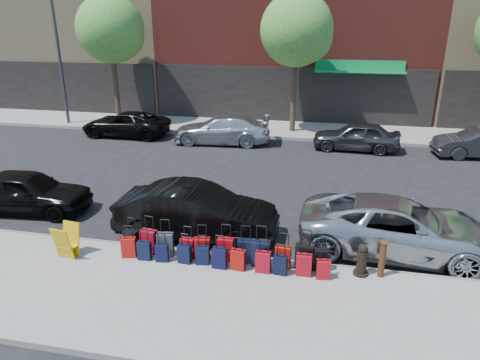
% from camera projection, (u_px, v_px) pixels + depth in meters
% --- Properties ---
extents(ground, '(120.00, 120.00, 0.00)m').
position_uv_depth(ground, '(255.00, 196.00, 15.51)').
color(ground, black).
rests_on(ground, ground).
extents(sidewalk_near, '(60.00, 4.00, 0.15)m').
position_uv_depth(sidewalk_near, '(206.00, 302.00, 9.52)').
color(sidewalk_near, gray).
rests_on(sidewalk_near, ground).
extents(sidewalk_far, '(60.00, 4.00, 0.15)m').
position_uv_depth(sidewalk_far, '(284.00, 129.00, 24.67)').
color(sidewalk_far, gray).
rests_on(sidewalk_far, ground).
extents(curb_near, '(60.00, 0.08, 0.15)m').
position_uv_depth(curb_near, '(226.00, 256.00, 11.38)').
color(curb_near, gray).
rests_on(curb_near, ground).
extents(curb_far, '(60.00, 0.08, 0.15)m').
position_uv_depth(curb_far, '(280.00, 138.00, 22.81)').
color(curb_far, gray).
rests_on(curb_far, ground).
extents(tree_left, '(3.80, 3.80, 7.27)m').
position_uv_depth(tree_left, '(113.00, 31.00, 24.20)').
color(tree_left, black).
rests_on(tree_left, sidewalk_far).
extents(tree_center, '(3.80, 3.80, 7.27)m').
position_uv_depth(tree_center, '(299.00, 32.00, 22.22)').
color(tree_center, black).
rests_on(tree_center, sidewalk_far).
extents(streetlight, '(2.59, 0.18, 8.00)m').
position_uv_depth(streetlight, '(61.00, 45.00, 24.37)').
color(streetlight, '#333338').
rests_on(streetlight, sidewalk_far).
extents(suitcase_front_0, '(0.41, 0.27, 0.93)m').
position_uv_depth(suitcase_front_0, '(132.00, 240.00, 11.46)').
color(suitcase_front_0, black).
rests_on(suitcase_front_0, sidewalk_near).
extents(suitcase_front_1, '(0.46, 0.30, 1.02)m').
position_uv_depth(suitcase_front_1, '(149.00, 241.00, 11.34)').
color(suitcase_front_1, '#9F0A19').
rests_on(suitcase_front_1, sidewalk_near).
extents(suitcase_front_2, '(0.45, 0.29, 1.00)m').
position_uv_depth(suitcase_front_2, '(166.00, 244.00, 11.20)').
color(suitcase_front_2, '#37373C').
rests_on(suitcase_front_2, sidewalk_near).
extents(suitcase_front_3, '(0.36, 0.21, 0.87)m').
position_uv_depth(suitcase_front_3, '(188.00, 248.00, 11.11)').
color(suitcase_front_3, '#B00B14').
rests_on(suitcase_front_3, sidewalk_near).
extents(suitcase_front_4, '(0.43, 0.28, 0.95)m').
position_uv_depth(suitcase_front_4, '(202.00, 248.00, 11.01)').
color(suitcase_front_4, '#9D0B0A').
rests_on(suitcase_front_4, sidewalk_near).
extents(suitcase_front_5, '(0.41, 0.23, 0.99)m').
position_uv_depth(suitcase_front_5, '(226.00, 249.00, 10.96)').
color(suitcase_front_5, '#A10A10').
rests_on(suitcase_front_5, sidewalk_near).
extents(suitcase_front_6, '(0.45, 0.30, 1.01)m').
position_uv_depth(suitcase_front_6, '(246.00, 251.00, 10.85)').
color(suitcase_front_6, black).
rests_on(suitcase_front_6, sidewalk_near).
extents(suitcase_front_7, '(0.45, 0.25, 1.07)m').
position_uv_depth(suitcase_front_7, '(261.00, 253.00, 10.71)').
color(suitcase_front_7, black).
rests_on(suitcase_front_7, sidewalk_near).
extents(suitcase_front_8, '(0.39, 0.24, 0.91)m').
position_uv_depth(suitcase_front_8, '(283.00, 256.00, 10.66)').
color(suitcase_front_8, '#AC130B').
rests_on(suitcase_front_8, sidewalk_near).
extents(suitcase_front_9, '(0.46, 0.29, 1.04)m').
position_uv_depth(suitcase_front_9, '(304.00, 256.00, 10.59)').
color(suitcase_front_9, black).
rests_on(suitcase_front_9, sidewalk_near).
extents(suitcase_front_10, '(0.38, 0.23, 0.88)m').
position_uv_depth(suitcase_front_10, '(320.00, 260.00, 10.54)').
color(suitcase_front_10, black).
rests_on(suitcase_front_10, sidewalk_near).
extents(suitcase_back_0, '(0.40, 0.28, 0.87)m').
position_uv_depth(suitcase_back_0, '(129.00, 247.00, 11.13)').
color(suitcase_back_0, '#B40E0B').
rests_on(suitcase_back_0, sidewalk_near).
extents(suitcase_back_1, '(0.35, 0.22, 0.81)m').
position_uv_depth(suitcase_back_1, '(144.00, 250.00, 11.01)').
color(suitcase_back_1, black).
rests_on(suitcase_back_1, sidewalk_near).
extents(suitcase_back_2, '(0.34, 0.22, 0.76)m').
position_uv_depth(suitcase_back_2, '(162.00, 253.00, 10.93)').
color(suitcase_back_2, black).
rests_on(suitcase_back_2, sidewalk_near).
extents(suitcase_back_3, '(0.35, 0.22, 0.80)m').
position_uv_depth(suitcase_back_3, '(185.00, 254.00, 10.86)').
color(suitcase_back_3, black).
rests_on(suitcase_back_3, sidewalk_near).
extents(suitcase_back_4, '(0.36, 0.24, 0.79)m').
position_uv_depth(suitcase_back_4, '(203.00, 255.00, 10.80)').
color(suitcase_back_4, black).
rests_on(suitcase_back_4, sidewalk_near).
extents(suitcase_back_5, '(0.37, 0.23, 0.87)m').
position_uv_depth(suitcase_back_5, '(219.00, 258.00, 10.63)').
color(suitcase_back_5, black).
rests_on(suitcase_back_5, sidewalk_near).
extents(suitcase_back_6, '(0.37, 0.24, 0.85)m').
position_uv_depth(suitcase_back_6, '(238.00, 260.00, 10.56)').
color(suitcase_back_6, '#9F100A').
rests_on(suitcase_back_6, sidewalk_near).
extents(suitcase_back_7, '(0.37, 0.21, 0.87)m').
position_uv_depth(suitcase_back_7, '(263.00, 262.00, 10.45)').
color(suitcase_back_7, maroon).
rests_on(suitcase_back_7, sidewalk_near).
extents(suitcase_back_8, '(0.35, 0.23, 0.79)m').
position_uv_depth(suitcase_back_8, '(280.00, 265.00, 10.37)').
color(suitcase_back_8, black).
rests_on(suitcase_back_8, sidewalk_near).
extents(suitcase_back_9, '(0.37, 0.22, 0.89)m').
position_uv_depth(suitcase_back_9, '(304.00, 265.00, 10.32)').
color(suitcase_back_9, maroon).
rests_on(suitcase_back_9, sidewalk_near).
extents(suitcase_back_10, '(0.35, 0.23, 0.78)m').
position_uv_depth(suitcase_back_10, '(323.00, 269.00, 10.19)').
color(suitcase_back_10, '#AA0B13').
rests_on(suitcase_back_10, sidewalk_near).
extents(fire_hydrant, '(0.42, 0.37, 0.82)m').
position_uv_depth(fire_hydrant, '(362.00, 261.00, 10.31)').
color(fire_hydrant, black).
rests_on(fire_hydrant, sidewalk_near).
extents(bollard, '(0.17, 0.17, 0.92)m').
position_uv_depth(bollard, '(382.00, 259.00, 10.19)').
color(bollard, '#38190C').
rests_on(bollard, sidewalk_near).
extents(display_rack, '(0.57, 0.61, 0.89)m').
position_uv_depth(display_rack, '(67.00, 241.00, 11.07)').
color(display_rack, '#D6A00B').
rests_on(display_rack, sidewalk_near).
extents(car_near_0, '(4.26, 2.03, 1.41)m').
position_uv_depth(car_near_0, '(27.00, 191.00, 14.01)').
color(car_near_0, black).
rests_on(car_near_0, ground).
extents(car_near_1, '(4.68, 1.66, 1.54)m').
position_uv_depth(car_near_1, '(197.00, 212.00, 12.34)').
color(car_near_1, black).
rests_on(car_near_1, ground).
extents(car_near_2, '(5.42, 2.77, 1.46)m').
position_uv_depth(car_near_2, '(398.00, 227.00, 11.54)').
color(car_near_2, '#B7B9BE').
rests_on(car_near_2, ground).
extents(car_far_0, '(4.77, 2.23, 1.32)m').
position_uv_depth(car_far_0, '(126.00, 124.00, 23.38)').
color(car_far_0, black).
rests_on(car_far_0, ground).
extents(car_far_1, '(5.10, 2.37, 1.44)m').
position_uv_depth(car_far_1, '(222.00, 129.00, 21.95)').
color(car_far_1, silver).
rests_on(car_far_1, ground).
extents(car_far_2, '(4.18, 1.85, 1.40)m').
position_uv_depth(car_far_2, '(356.00, 136.00, 20.75)').
color(car_far_2, '#323234').
rests_on(car_far_2, ground).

